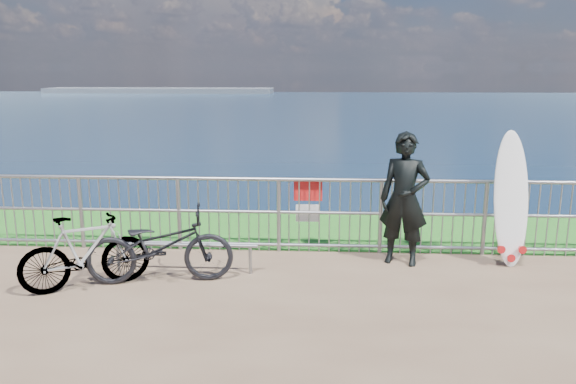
# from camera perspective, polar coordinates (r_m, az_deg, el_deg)

# --- Properties ---
(grass_strip) EXTENTS (120.00, 120.00, 0.00)m
(grass_strip) POSITION_cam_1_polar(r_m,az_deg,el_deg) (9.51, 2.58, -3.90)
(grass_strip) COLOR #20711F
(grass_strip) RESTS_ON ground
(seascape) EXTENTS (260.00, 260.00, 5.00)m
(seascape) POSITION_cam_1_polar(r_m,az_deg,el_deg) (160.17, -12.76, 9.82)
(seascape) COLOR brown
(seascape) RESTS_ON ground
(railing) EXTENTS (10.06, 0.10, 1.13)m
(railing) POSITION_cam_1_polar(r_m,az_deg,el_deg) (8.29, 2.63, -2.27)
(railing) COLOR gray
(railing) RESTS_ON ground
(surfer) EXTENTS (0.78, 0.63, 1.85)m
(surfer) POSITION_cam_1_polar(r_m,az_deg,el_deg) (7.89, 11.74, -0.71)
(surfer) COLOR black
(surfer) RESTS_ON ground
(surfboard) EXTENTS (0.53, 0.48, 1.87)m
(surfboard) POSITION_cam_1_polar(r_m,az_deg,el_deg) (8.31, 21.71, -1.12)
(surfboard) COLOR white
(surfboard) RESTS_ON ground
(bicycle_near) EXTENTS (1.93, 0.97, 0.97)m
(bicycle_near) POSITION_cam_1_polar(r_m,az_deg,el_deg) (7.33, -12.89, -5.34)
(bicycle_near) COLOR black
(bicycle_near) RESTS_ON ground
(bicycle_far) EXTENTS (1.58, 1.16, 0.94)m
(bicycle_far) POSITION_cam_1_polar(r_m,az_deg,el_deg) (7.39, -19.91, -5.76)
(bicycle_far) COLOR black
(bicycle_far) RESTS_ON ground
(bike_rack) EXTENTS (1.99, 0.05, 0.41)m
(bike_rack) POSITION_cam_1_polar(r_m,az_deg,el_deg) (7.64, -10.58, -5.62)
(bike_rack) COLOR gray
(bike_rack) RESTS_ON ground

